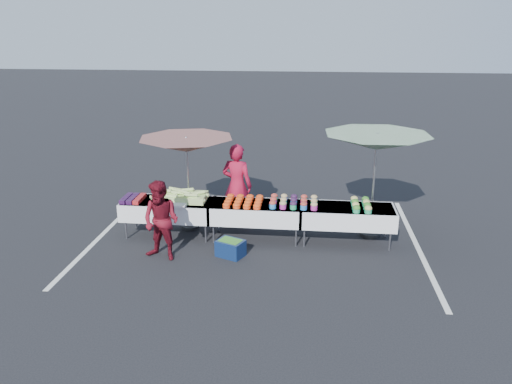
# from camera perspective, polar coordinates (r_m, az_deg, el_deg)

# --- Properties ---
(ground) EXTENTS (80.00, 80.00, 0.00)m
(ground) POSITION_cam_1_polar(r_m,az_deg,el_deg) (10.22, 0.00, -5.33)
(ground) COLOR black
(stripe_left) EXTENTS (0.10, 5.00, 0.00)m
(stripe_left) POSITION_cam_1_polar(r_m,az_deg,el_deg) (11.01, -16.85, -4.37)
(stripe_left) COLOR silver
(stripe_left) RESTS_ON ground
(stripe_right) EXTENTS (0.10, 5.00, 0.00)m
(stripe_right) POSITION_cam_1_polar(r_m,az_deg,el_deg) (10.41, 17.90, -5.82)
(stripe_right) COLOR silver
(stripe_right) RESTS_ON ground
(table_left) EXTENTS (1.86, 0.81, 0.75)m
(table_left) POSITION_cam_1_polar(r_m,az_deg,el_deg) (10.34, -9.97, -1.85)
(table_left) COLOR white
(table_left) RESTS_ON ground
(table_center) EXTENTS (1.86, 0.81, 0.75)m
(table_center) POSITION_cam_1_polar(r_m,az_deg,el_deg) (10.00, 0.00, -2.27)
(table_center) COLOR white
(table_center) RESTS_ON ground
(table_right) EXTENTS (1.86, 0.81, 0.75)m
(table_right) POSITION_cam_1_polar(r_m,az_deg,el_deg) (9.98, 10.34, -2.62)
(table_right) COLOR white
(table_right) RESTS_ON ground
(berry_punnets) EXTENTS (0.40, 0.54, 0.08)m
(berry_punnets) POSITION_cam_1_polar(r_m,az_deg,el_deg) (10.43, -13.87, -0.73)
(berry_punnets) COLOR black
(berry_punnets) RESTS_ON table_left
(corn_pile) EXTENTS (1.16, 0.57, 0.26)m
(corn_pile) POSITION_cam_1_polar(r_m,az_deg,el_deg) (10.23, -8.60, -0.48)
(corn_pile) COLOR #A9D26C
(corn_pile) RESTS_ON table_left
(plastic_bags) EXTENTS (0.30, 0.25, 0.05)m
(plastic_bags) POSITION_cam_1_polar(r_m,az_deg,el_deg) (9.93, -8.83, -1.48)
(plastic_bags) COLOR white
(plastic_bags) RESTS_ON table_left
(carrot_bowls) EXTENTS (0.75, 0.69, 0.11)m
(carrot_bowls) POSITION_cam_1_polar(r_m,az_deg,el_deg) (9.95, -1.44, -1.06)
(carrot_bowls) COLOR #EC451A
(carrot_bowls) RESTS_ON table_center
(potato_cups) EXTENTS (0.94, 0.58, 0.16)m
(potato_cups) POSITION_cam_1_polar(r_m,az_deg,el_deg) (9.87, 4.33, -1.08)
(potato_cups) COLOR #2973C2
(potato_cups) RESTS_ON table_right
(bean_baskets) EXTENTS (0.36, 0.68, 0.15)m
(bean_baskets) POSITION_cam_1_polar(r_m,az_deg,el_deg) (9.92, 11.92, -1.40)
(bean_baskets) COLOR #25945F
(bean_baskets) RESTS_ON table_right
(vendor) EXTENTS (0.74, 0.57, 1.81)m
(vendor) POSITION_cam_1_polar(r_m,az_deg,el_deg) (10.59, -2.18, 0.74)
(vendor) COLOR maroon
(vendor) RESTS_ON ground
(customer) EXTENTS (0.86, 0.75, 1.49)m
(customer) POSITION_cam_1_polar(r_m,az_deg,el_deg) (9.25, -10.78, -3.27)
(customer) COLOR maroon
(customer) RESTS_ON ground
(umbrella_left) EXTENTS (2.24, 2.24, 2.00)m
(umbrella_left) POSITION_cam_1_polar(r_m,az_deg,el_deg) (10.28, -7.95, 5.28)
(umbrella_left) COLOR black
(umbrella_left) RESTS_ON ground
(umbrella_right) EXTENTS (2.73, 2.73, 2.17)m
(umbrella_right) POSITION_cam_1_polar(r_m,az_deg,el_deg) (10.03, 13.63, 5.50)
(umbrella_right) COLOR black
(umbrella_right) RESTS_ON ground
(storage_bin) EXTENTS (0.59, 0.52, 0.32)m
(storage_bin) POSITION_cam_1_polar(r_m,az_deg,el_deg) (9.43, -2.93, -6.38)
(storage_bin) COLOR #0D1F45
(storage_bin) RESTS_ON ground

